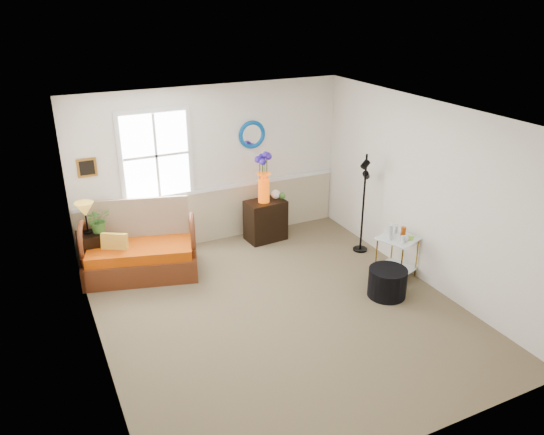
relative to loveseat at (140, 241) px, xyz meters
name	(u,v)px	position (x,y,z in m)	size (l,w,h in m)	color
floor	(281,312)	(1.40, -1.84, -0.53)	(4.50, 5.00, 0.01)	brown
ceiling	(282,117)	(1.40, -1.84, 2.07)	(4.50, 5.00, 0.01)	white
walls	(281,222)	(1.40, -1.84, 0.77)	(4.51, 5.01, 2.60)	silver
wainscot	(215,215)	(1.40, 0.64, -0.08)	(4.46, 0.02, 0.90)	#C0B08C
chair_rail	(214,189)	(1.40, 0.63, 0.39)	(4.46, 0.04, 0.06)	white
window	(156,156)	(0.50, 0.63, 1.07)	(1.14, 0.06, 1.44)	white
picture	(87,168)	(-0.52, 0.64, 1.02)	(0.28, 0.03, 0.28)	#C88530
mirror	(252,135)	(2.10, 0.64, 1.22)	(0.47, 0.47, 0.07)	#0A5DA4
loveseat	(140,241)	(0.00, 0.00, 0.00)	(1.61, 0.91, 1.05)	#5D3117
throw_pillow	(115,246)	(-0.36, -0.01, 0.01)	(0.38, 0.09, 0.38)	#C1741B
lamp_stand	(92,254)	(-0.65, 0.30, -0.19)	(0.38, 0.38, 0.67)	black
table_lamp	(86,218)	(-0.66, 0.29, 0.38)	(0.27, 0.27, 0.49)	gold
potted_plant	(99,222)	(-0.50, 0.29, 0.29)	(0.34, 0.38, 0.30)	#366827
cabinet	(266,220)	(2.17, 0.28, -0.18)	(0.65, 0.42, 0.69)	black
flower_vase	(264,178)	(2.14, 0.27, 0.58)	(0.24, 0.24, 0.83)	#D24403
side_table	(396,257)	(3.35, -1.73, -0.21)	(0.50, 0.50, 0.63)	#AB8325
tabletop_items	(399,230)	(3.35, -1.72, 0.22)	(0.39, 0.39, 0.23)	silver
floor_lamp	(363,204)	(3.39, -0.78, 0.29)	(0.24, 0.24, 1.63)	black
ottoman	(387,282)	(2.91, -2.11, -0.32)	(0.53, 0.53, 0.41)	black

